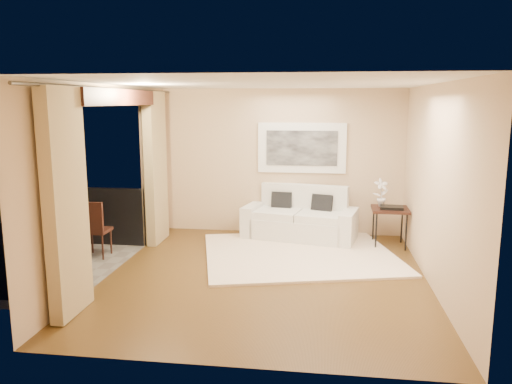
% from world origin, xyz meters
% --- Properties ---
extents(floor, '(5.00, 5.00, 0.00)m').
position_xyz_m(floor, '(0.00, 0.00, 0.00)').
color(floor, brown).
rests_on(floor, ground).
extents(room_shell, '(5.00, 6.40, 5.00)m').
position_xyz_m(room_shell, '(-2.13, 0.00, 2.52)').
color(room_shell, white).
rests_on(room_shell, ground).
extents(balcony, '(1.81, 2.60, 1.17)m').
position_xyz_m(balcony, '(-3.31, 0.00, 0.18)').
color(balcony, '#605B56').
rests_on(balcony, ground).
extents(curtains, '(0.16, 4.80, 2.64)m').
position_xyz_m(curtains, '(-2.11, 0.00, 1.34)').
color(curtains, tan).
rests_on(curtains, ground).
extents(artwork, '(1.62, 0.07, 0.92)m').
position_xyz_m(artwork, '(0.38, 2.46, 1.62)').
color(artwork, white).
rests_on(artwork, room_shell).
extents(rug, '(3.55, 3.27, 0.04)m').
position_xyz_m(rug, '(0.42, 1.09, 0.02)').
color(rug, '#FFE8CD').
rests_on(rug, floor).
extents(sofa, '(2.12, 1.25, 0.96)m').
position_xyz_m(sofa, '(0.39, 2.09, 0.34)').
color(sofa, silver).
rests_on(sofa, floor).
extents(side_table, '(0.63, 0.63, 0.67)m').
position_xyz_m(side_table, '(1.93, 1.81, 0.61)').
color(side_table, black).
rests_on(side_table, floor).
extents(tray, '(0.41, 0.32, 0.05)m').
position_xyz_m(tray, '(1.94, 1.75, 0.69)').
color(tray, black).
rests_on(tray, side_table).
extents(orchid, '(0.30, 0.25, 0.49)m').
position_xyz_m(orchid, '(1.78, 1.94, 0.91)').
color(orchid, white).
rests_on(orchid, side_table).
extents(bistro_table, '(0.73, 0.73, 0.84)m').
position_xyz_m(bistro_table, '(-3.30, -0.09, 0.75)').
color(bistro_table, black).
rests_on(bistro_table, balcony).
extents(balcony_chair_far, '(0.40, 0.41, 0.93)m').
position_xyz_m(balcony_chair_far, '(-2.80, 0.50, 0.53)').
color(balcony_chair_far, black).
rests_on(balcony_chair_far, balcony).
extents(balcony_chair_near, '(0.49, 0.49, 1.02)m').
position_xyz_m(balcony_chair_near, '(-3.68, -0.05, 0.59)').
color(balcony_chair_near, black).
rests_on(balcony_chair_near, balcony).
extents(ice_bucket, '(0.18, 0.18, 0.20)m').
position_xyz_m(ice_bucket, '(-3.45, -0.01, 0.94)').
color(ice_bucket, silver).
rests_on(ice_bucket, bistro_table).
extents(candle, '(0.06, 0.06, 0.07)m').
position_xyz_m(candle, '(-3.20, 0.07, 0.87)').
color(candle, red).
rests_on(candle, bistro_table).
extents(vase, '(0.04, 0.04, 0.18)m').
position_xyz_m(vase, '(-3.34, -0.29, 0.93)').
color(vase, silver).
rests_on(vase, bistro_table).
extents(glass_a, '(0.06, 0.06, 0.12)m').
position_xyz_m(glass_a, '(-3.13, -0.16, 0.90)').
color(glass_a, silver).
rests_on(glass_a, bistro_table).
extents(glass_b, '(0.06, 0.06, 0.12)m').
position_xyz_m(glass_b, '(-3.13, -0.06, 0.90)').
color(glass_b, silver).
rests_on(glass_b, bistro_table).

